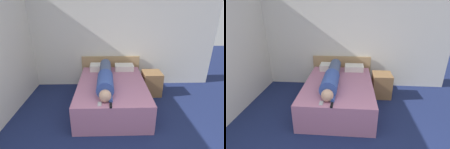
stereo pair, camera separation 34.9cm
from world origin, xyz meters
The scene contains 9 objects.
wall_back centered at (0.00, 3.32, 1.30)m, with size 5.39×0.06×2.60m.
bed centered at (-0.07, 2.14, 0.28)m, with size 1.43×1.96×0.56m.
headboard centered at (-0.07, 3.25, 0.41)m, with size 1.55×0.04×0.82m.
nightstand centered at (0.94, 2.69, 0.29)m, with size 0.44×0.47×0.58m.
person_lying centered at (-0.20, 2.09, 0.71)m, with size 0.32×1.74×0.32m.
pillow_near_headboard centered at (-0.35, 2.92, 0.64)m, with size 0.48×0.32×0.15m.
pillow_second centered at (0.27, 2.92, 0.63)m, with size 0.46×0.32×0.14m.
tv_remote centered at (-0.11, 1.23, 0.58)m, with size 0.04×0.15×0.02m.
cell_phone centered at (-0.30, 1.29, 0.57)m, with size 0.06×0.13×0.01m.
Camera 1 is at (-0.16, -1.24, 2.13)m, focal length 28.00 mm.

